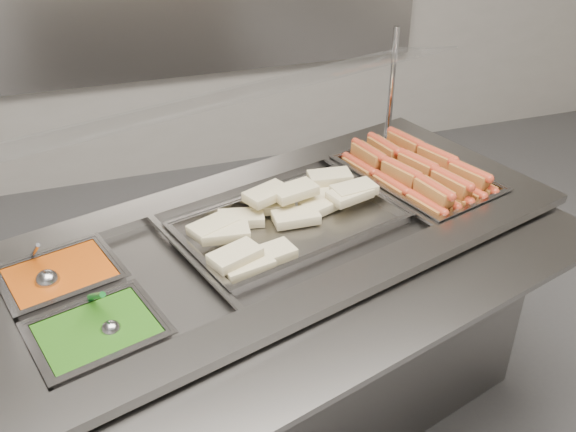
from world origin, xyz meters
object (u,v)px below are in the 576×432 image
object	(u,v)px
pan_wraps	(291,228)
pan_hotdogs	(415,184)
steam_counter	(277,333)
ladle	(47,279)
serving_spoon	(108,324)
sneeze_guard	(235,98)

from	to	relation	value
pan_wraps	pan_hotdogs	bearing A→B (deg)	16.50
steam_counter	ladle	size ratio (longest dim) A/B	11.12
ladle	serving_spoon	distance (m)	0.26
pan_wraps	serving_spoon	world-z (taller)	serving_spoon
pan_hotdogs	pan_wraps	size ratio (longest dim) A/B	0.81
steam_counter	pan_hotdogs	xyz separation A→B (m)	(0.54, 0.16, 0.37)
steam_counter	pan_wraps	size ratio (longest dim) A/B	2.66
pan_hotdogs	pan_wraps	world-z (taller)	same
sneeze_guard	ladle	world-z (taller)	sneeze_guard
pan_hotdogs	steam_counter	bearing A→B (deg)	-163.50
pan_hotdogs	sneeze_guard	bearing A→B (deg)	177.22
steam_counter	pan_hotdogs	bearing A→B (deg)	16.50
steam_counter	sneeze_guard	size ratio (longest dim) A/B	1.22
ladle	pan_wraps	bearing A→B (deg)	6.56
steam_counter	sneeze_guard	distance (m)	0.76
pan_hotdogs	ladle	bearing A→B (deg)	-169.19
steam_counter	ladle	distance (m)	0.75
ladle	serving_spoon	world-z (taller)	ladle
sneeze_guard	pan_wraps	world-z (taller)	sneeze_guard
steam_counter	pan_wraps	xyz separation A→B (m)	(0.05, 0.02, 0.38)
serving_spoon	sneeze_guard	bearing A→B (deg)	47.43
sneeze_guard	steam_counter	bearing A→B (deg)	-73.49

